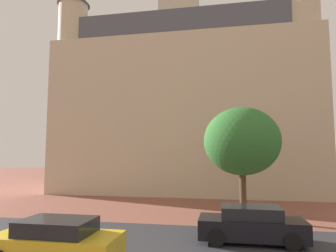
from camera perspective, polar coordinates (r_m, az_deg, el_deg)
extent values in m
plane|color=brown|center=(13.67, -0.21, -20.88)|extent=(120.00, 120.00, 0.00)
cube|color=#2D2D33|center=(11.99, -1.93, -23.10)|extent=(120.00, 8.26, 0.00)
cube|color=beige|center=(32.57, 3.87, 0.80)|extent=(24.48, 15.36, 14.37)
cube|color=#4C515B|center=(34.51, 3.78, 14.78)|extent=(22.53, 14.13, 2.40)
cube|color=beige|center=(34.43, 2.31, 13.87)|extent=(4.21, 4.21, 30.07)
cylinder|color=beige|center=(30.26, -18.36, 5.53)|extent=(2.80, 2.80, 18.52)
cylinder|color=beige|center=(27.44, 25.26, 6.19)|extent=(2.80, 2.80, 17.86)
cube|color=gold|center=(11.29, -20.86, -20.91)|extent=(4.27, 1.85, 0.77)
cube|color=black|center=(11.14, -20.74, -17.76)|extent=(2.39, 1.63, 0.50)
cylinder|color=black|center=(11.56, -11.85, -22.02)|extent=(0.64, 0.22, 0.64)
cylinder|color=black|center=(12.84, -24.34, -19.95)|extent=(0.64, 0.22, 0.64)
cube|color=black|center=(13.38, 15.84, -18.50)|extent=(4.30, 1.78, 0.79)
cube|color=black|center=(13.25, 15.77, -15.80)|extent=(2.41, 1.57, 0.49)
cylinder|color=black|center=(12.54, 9.36, -20.73)|extent=(0.64, 0.22, 0.64)
cylinder|color=black|center=(14.27, 9.51, -18.83)|extent=(0.64, 0.22, 0.64)
cylinder|color=black|center=(12.79, 23.03, -20.06)|extent=(0.64, 0.22, 0.64)
cylinder|color=black|center=(14.49, 21.42, -18.32)|extent=(0.64, 0.22, 0.64)
cylinder|color=#4C3823|center=(17.55, 14.36, -12.87)|extent=(0.37, 0.37, 2.64)
ellipsoid|color=#2D6B2D|center=(17.42, 14.12, -2.85)|extent=(4.34, 4.34, 3.91)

